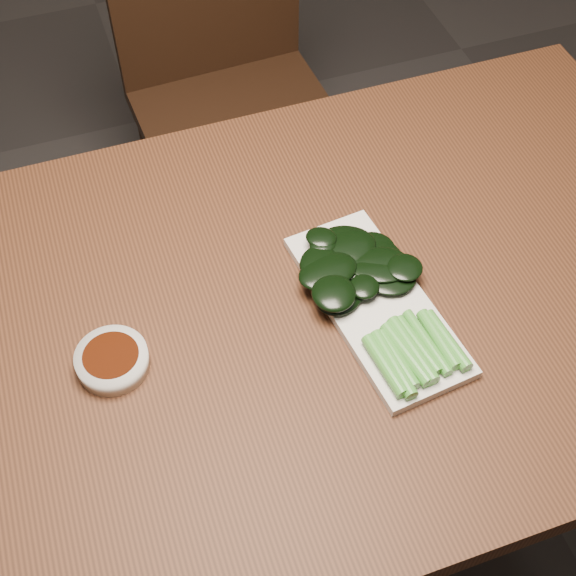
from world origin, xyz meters
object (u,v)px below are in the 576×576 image
Objects in this scene: chair_far at (229,85)px; gai_lan at (368,288)px; serving_plate at (377,304)px; sauce_bowl at (112,360)px; table at (270,340)px.

gai_lan is (-0.03, -0.83, 0.29)m from chair_far.
serving_plate is 0.03m from gai_lan.
sauce_bowl reaches higher than serving_plate.
gai_lan is (0.36, -0.01, 0.01)m from sauce_bowl.
chair_far reaches higher than gai_lan.
sauce_bowl reaches higher than table.
chair_far reaches higher than serving_plate.
serving_plate is at bearing -16.80° from table.
gai_lan is at bearing 115.10° from serving_plate.
sauce_bowl is (-0.22, -0.02, 0.09)m from table.
sauce_bowl is at bearing 175.96° from serving_plate.
table is 1.57× the size of chair_far.
serving_plate is (-0.02, -0.85, 0.27)m from chair_far.
table is 4.59× the size of gai_lan.
sauce_bowl is 0.31× the size of gai_lan.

